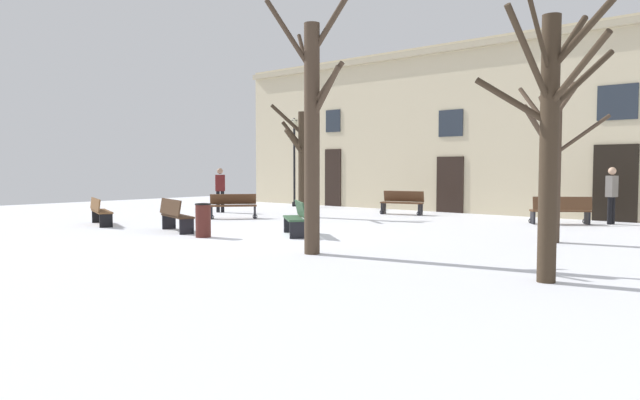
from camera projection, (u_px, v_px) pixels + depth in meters
The scene contains 16 objects.
ground_plane at pixel (271, 234), 15.36m from camera, with size 36.42×36.42×0.00m, color white.
building_facade at pixel (454, 127), 22.94m from camera, with size 22.76×0.60×6.77m.
tree_near_facade at pixel (553, 156), 13.63m from camera, with size 2.31×2.56×3.97m.
tree_center at pixel (552, 129), 8.76m from camera, with size 2.43×2.25×4.60m.
tree_left_of_center at pixel (313, 127), 11.72m from camera, with size 1.68×1.21×5.62m.
tree_right_of_center at pixel (302, 158), 20.74m from camera, with size 1.49×1.77×4.12m.
streetlamp at pixel (294, 153), 26.55m from camera, with size 0.30×0.30×4.11m.
litter_bin at pixel (203, 220), 14.71m from camera, with size 0.42×0.42×0.87m.
bench_by_litter_bin at pixel (561, 210), 18.10m from camera, with size 1.74×1.42×0.89m.
bench_back_to_back_left at pixel (100, 211), 17.86m from camera, with size 1.91×1.07×0.85m.
bench_far_corner at pixel (175, 215), 15.99m from camera, with size 1.79×0.97×0.92m.
bench_back_to_back_right at pixel (233, 206), 20.20m from camera, with size 1.42×1.55×0.87m.
bench_near_lamp at pixel (402, 203), 21.94m from camera, with size 1.70×0.82×0.91m.
bench_facing_shops at pixel (296, 218), 15.11m from camera, with size 1.49×1.35×0.91m.
person_strolling at pixel (220, 188), 22.99m from camera, with size 0.40×0.44×1.78m.
person_crossing_plaza at pixel (612, 192), 18.08m from camera, with size 0.31×0.42×1.81m.
Camera 1 is at (10.95, -10.75, 1.77)m, focal length 32.16 mm.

